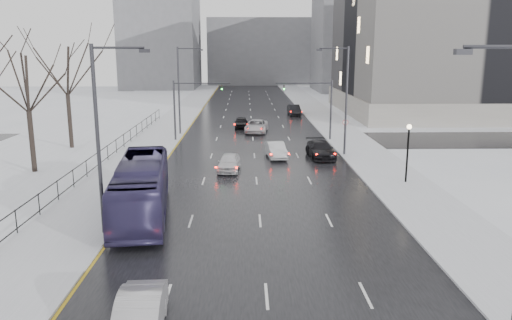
{
  "coord_description": "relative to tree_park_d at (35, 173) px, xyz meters",
  "views": [
    {
      "loc": [
        -0.82,
        -5.34,
        9.73
      ],
      "look_at": [
        -0.12,
        27.12,
        2.5
      ],
      "focal_mm": 35.0,
      "sensor_mm": 36.0,
      "label": 1
    }
  ],
  "objects": [
    {
      "name": "iron_fence",
      "position": [
        4.8,
        -4.0,
        0.91
      ],
      "size": [
        0.06,
        70.0,
        1.3
      ],
      "color": "black",
      "rests_on": "sidewalk_left"
    },
    {
      "name": "streetlight_l_far",
      "position": [
        9.63,
        18.0,
        5.62
      ],
      "size": [
        2.95,
        0.25,
        10.0
      ],
      "color": "#2D2D33",
      "rests_on": "ground"
    },
    {
      "name": "bldg_far_right",
      "position": [
        45.8,
        81.0,
        11.0
      ],
      "size": [
        24.0,
        20.0,
        22.0
      ],
      "primitive_type": "cube",
      "color": "slate",
      "rests_on": "ground"
    },
    {
      "name": "sedan_center_far",
      "position": [
        16.45,
        22.75,
        0.72
      ],
      "size": [
        1.64,
        4.03,
        1.37
      ],
      "primitive_type": "imported",
      "rotation": [
        0.0,
        0.0,
        0.01
      ],
      "color": "black",
      "rests_on": "road"
    },
    {
      "name": "mast_signal_right",
      "position": [
        25.13,
        14.0,
        4.11
      ],
      "size": [
        6.1,
        0.33,
        6.5
      ],
      "color": "#2D2D33",
      "rests_on": "ground"
    },
    {
      "name": "bus",
      "position": [
        10.8,
        -10.72,
        1.69
      ],
      "size": [
        4.26,
        12.12,
        3.31
      ],
      "primitive_type": "imported",
      "rotation": [
        0.0,
        0.0,
        0.13
      ],
      "color": "#332C57",
      "rests_on": "road"
    },
    {
      "name": "cross_road",
      "position": [
        17.8,
        14.0,
        0.02
      ],
      "size": [
        130.0,
        10.0,
        0.04
      ],
      "primitive_type": "cube",
      "color": "black",
      "rests_on": "ground"
    },
    {
      "name": "bldg_far_center",
      "position": [
        21.8,
        106.0,
        9.0
      ],
      "size": [
        30.0,
        18.0,
        18.0
      ],
      "primitive_type": "cube",
      "color": "slate",
      "rests_on": "ground"
    },
    {
      "name": "sidewalk_right",
      "position": [
        28.3,
        26.0,
        0.08
      ],
      "size": [
        5.0,
        150.0,
        0.16
      ],
      "primitive_type": "cube",
      "color": "silver",
      "rests_on": "ground"
    },
    {
      "name": "sedan_right_near",
      "position": [
        19.75,
        5.14,
        0.76
      ],
      "size": [
        2.01,
        4.5,
        1.43
      ],
      "primitive_type": "imported",
      "rotation": [
        0.0,
        0.0,
        0.12
      ],
      "color": "#BABCBF",
      "rests_on": "road"
    },
    {
      "name": "sedan_right_cross",
      "position": [
        18.3,
        19.43,
        0.78
      ],
      "size": [
        3.1,
        5.59,
        1.48
      ],
      "primitive_type": "imported",
      "rotation": [
        0.0,
        0.0,
        -0.12
      ],
      "color": "#BCBAC0",
      "rests_on": "road"
    },
    {
      "name": "streetlight_l_near",
      "position": [
        9.63,
        -14.0,
        5.62
      ],
      "size": [
        2.95,
        0.25,
        10.0
      ],
      "color": "#2D2D33",
      "rests_on": "ground"
    },
    {
      "name": "park_strip",
      "position": [
        -2.2,
        26.0,
        0.06
      ],
      "size": [
        14.0,
        150.0,
        0.12
      ],
      "primitive_type": "cube",
      "color": "white",
      "rests_on": "ground"
    },
    {
      "name": "sidewalk_left",
      "position": [
        7.3,
        26.0,
        0.08
      ],
      "size": [
        5.0,
        150.0,
        0.16
      ],
      "primitive_type": "cube",
      "color": "silver",
      "rests_on": "ground"
    },
    {
      "name": "tree_park_d",
      "position": [
        0.0,
        0.0,
        0.0
      ],
      "size": [
        8.75,
        8.75,
        12.5
      ],
      "primitive_type": null,
      "color": "black",
      "rests_on": "ground"
    },
    {
      "name": "sedan_center_near",
      "position": [
        15.63,
        0.19,
        0.75
      ],
      "size": [
        1.98,
        4.28,
        1.42
      ],
      "primitive_type": "imported",
      "rotation": [
        0.0,
        0.0,
        -0.07
      ],
      "color": "silver",
      "rests_on": "road"
    },
    {
      "name": "bldg_far_left",
      "position": [
        -4.2,
        91.0,
        14.0
      ],
      "size": [
        18.0,
        22.0,
        28.0
      ],
      "primitive_type": "cube",
      "color": "slate",
      "rests_on": "ground"
    },
    {
      "name": "lamppost_r_mid",
      "position": [
        28.8,
        -4.0,
        2.94
      ],
      "size": [
        0.36,
        0.36,
        4.28
      ],
      "color": "black",
      "rests_on": "sidewalk_right"
    },
    {
      "name": "road",
      "position": [
        17.8,
        26.0,
        0.02
      ],
      "size": [
        16.0,
        150.0,
        0.04
      ],
      "primitive_type": "cube",
      "color": "black",
      "rests_on": "ground"
    },
    {
      "name": "sedan_right_far",
      "position": [
        23.82,
        5.08,
        0.79
      ],
      "size": [
        2.47,
        5.3,
        1.5
      ],
      "primitive_type": "imported",
      "rotation": [
        0.0,
        0.0,
        0.07
      ],
      "color": "black",
      "rests_on": "road"
    },
    {
      "name": "streetlight_r_mid",
      "position": [
        25.97,
        6.0,
        5.62
      ],
      "size": [
        2.95,
        0.25,
        10.0
      ],
      "color": "#2D2D33",
      "rests_on": "ground"
    },
    {
      "name": "tree_park_e",
      "position": [
        -0.4,
        10.0,
        0.0
      ],
      "size": [
        9.45,
        9.45,
        13.5
      ],
      "primitive_type": null,
      "color": "black",
      "rests_on": "ground"
    },
    {
      "name": "mast_signal_left",
      "position": [
        10.47,
        14.0,
        4.11
      ],
      "size": [
        6.1,
        0.33,
        6.5
      ],
      "color": "#2D2D33",
      "rests_on": "ground"
    },
    {
      "name": "sedan_right_distant",
      "position": [
        24.31,
        35.26,
        0.8
      ],
      "size": [
        1.84,
        4.69,
        1.52
      ],
      "primitive_type": "imported",
      "rotation": [
        0.0,
        0.0,
        0.05
      ],
      "color": "black",
      "rests_on": "road"
    },
    {
      "name": "civic_building",
      "position": [
        52.8,
        38.0,
        11.21
      ],
      "size": [
        41.0,
        31.0,
        24.8
      ],
      "color": "gray",
      "rests_on": "ground"
    },
    {
      "name": "no_uturn_sign",
      "position": [
        27.0,
        10.0,
        2.3
      ],
      "size": [
        0.6,
        0.06,
        2.7
      ],
      "color": "#2D2D33",
      "rests_on": "sidewalk_right"
    },
    {
      "name": "sedan_left_near",
      "position": [
        13.3,
        -23.75,
        0.77
      ],
      "size": [
        1.76,
        4.51,
        1.46
      ],
      "primitive_type": "imported",
      "rotation": [
        0.0,
        0.0,
        0.05
      ],
      "color": "#A5A3A7",
      "rests_on": "road"
    }
  ]
}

